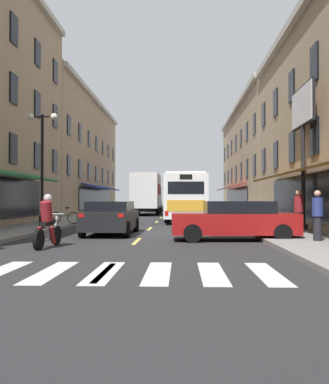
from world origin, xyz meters
name	(u,v)px	position (x,y,z in m)	size (l,w,h in m)	color
ground_plane	(145,235)	(0.00, 0.00, -0.05)	(34.80, 80.00, 0.10)	#28282B
lane_centre_dashes	(144,234)	(0.00, -0.25, 0.00)	(0.14, 73.90, 0.01)	#DBCC4C
crosswalk_near	(104,272)	(0.00, -10.00, 0.00)	(7.10, 2.80, 0.01)	silver
sidewalk_left	(12,231)	(-5.90, 0.00, 0.07)	(3.00, 80.00, 0.14)	gray
sidewalk_right	(281,232)	(5.90, 0.00, 0.07)	(3.00, 80.00, 0.14)	gray
billboard_sign	(303,119)	(7.05, 0.69, 5.09)	(0.40, 3.26, 6.43)	black
transit_bus	(186,197)	(1.92, 11.60, 1.64)	(2.73, 12.12, 3.12)	white
box_truck	(147,194)	(-1.61, 21.75, 1.99)	(2.51, 8.02, 3.80)	black
sedan_near	(155,206)	(-1.56, 33.29, 0.66)	(2.00, 4.65, 1.27)	silver
sedan_mid	(235,220)	(3.53, -3.02, 0.73)	(4.56, 2.06, 1.43)	maroon
sedan_far	(111,217)	(-1.39, -0.58, 0.72)	(2.01, 4.56, 1.40)	black
motorcycle_rider	(48,225)	(-2.55, -5.60, 0.71)	(0.62, 2.07, 1.66)	black
bicycle_near	(64,217)	(-4.85, 4.75, 0.50)	(1.69, 0.52, 0.91)	black
pedestrian_near	(298,210)	(6.24, -1.47, 1.05)	(0.45, 0.52, 1.72)	#33663F
pedestrian_mid	(318,215)	(6.04, -4.53, 0.98)	(0.36, 0.36, 1.65)	black
street_lamp_twin	(42,165)	(-4.90, 1.06, 3.12)	(1.42, 0.32, 5.38)	black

